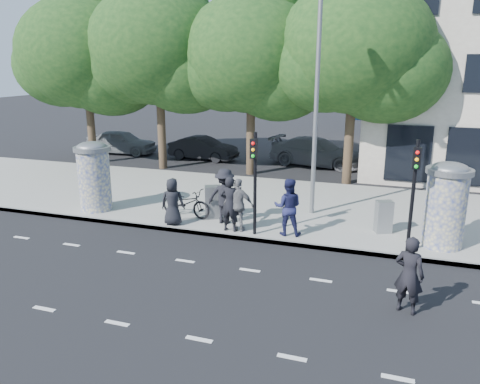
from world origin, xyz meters
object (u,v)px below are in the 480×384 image
(traffic_pole_near, at_px, (255,173))
(cabinet_left, at_px, (213,202))
(ped_a, at_px, (173,202))
(ped_d, at_px, (225,196))
(bicycle, at_px, (186,203))
(ped_b, at_px, (230,204))
(traffic_pole_far, at_px, (414,185))
(ad_column_left, at_px, (94,174))
(car_right, at_px, (317,152))
(ped_e, at_px, (239,205))
(cabinet_right, at_px, (384,217))
(ad_column_right, at_px, (446,203))
(car_left, at_px, (122,142))
(street_lamp, at_px, (317,88))
(man_road, at_px, (409,275))
(ped_c, at_px, (288,207))
(car_mid, at_px, (203,148))

(traffic_pole_near, relative_size, cabinet_left, 2.83)
(ped_a, bearing_deg, cabinet_left, -147.98)
(ped_d, bearing_deg, bicycle, -4.67)
(ped_b, bearing_deg, traffic_pole_far, 179.34)
(ped_a, xyz_separation_m, ped_d, (1.66, 0.75, 0.15))
(traffic_pole_near, distance_m, ped_d, 1.91)
(ad_column_left, bearing_deg, car_right, 59.89)
(ped_e, bearing_deg, ped_a, 5.71)
(cabinet_right, bearing_deg, ad_column_right, -43.19)
(ped_d, height_order, car_left, ped_d)
(traffic_pole_near, bearing_deg, ped_a, 178.91)
(ped_b, bearing_deg, ped_d, -57.68)
(traffic_pole_far, bearing_deg, street_lamp, 140.12)
(ped_e, distance_m, bicycle, 2.51)
(ad_column_left, relative_size, traffic_pole_far, 0.78)
(man_road, relative_size, bicycle, 0.92)
(ped_c, relative_size, car_mid, 0.46)
(car_mid, distance_m, car_right, 6.77)
(cabinet_right, bearing_deg, cabinet_left, 160.91)
(ped_e, relative_size, car_mid, 0.44)
(ped_c, relative_size, bicycle, 0.94)
(ped_d, distance_m, car_mid, 12.10)
(cabinet_right, bearing_deg, ped_c, 179.25)
(man_road, bearing_deg, car_mid, -33.99)
(ped_b, distance_m, car_right, 12.09)
(ad_column_left, xyz_separation_m, cabinet_left, (4.67, 0.48, -0.79))
(street_lamp, bearing_deg, ped_e, -126.78)
(ped_e, xyz_separation_m, man_road, (5.35, -3.55, -0.12))
(traffic_pole_near, height_order, car_left, traffic_pole_near)
(car_left, bearing_deg, street_lamp, -125.73)
(ad_column_right, distance_m, car_left, 21.20)
(ad_column_right, bearing_deg, ped_e, -173.40)
(ped_e, xyz_separation_m, cabinet_right, (4.63, 1.40, -0.37))
(traffic_pole_near, relative_size, ped_d, 1.74)
(ped_b, height_order, car_mid, ped_b)
(ped_a, xyz_separation_m, cabinet_right, (7.02, 1.51, -0.29))
(ped_b, relative_size, ped_c, 0.99)
(traffic_pole_near, distance_m, car_left, 17.14)
(street_lamp, xyz_separation_m, cabinet_right, (2.63, -1.28, -4.10))
(ad_column_left, distance_m, ad_column_right, 12.40)
(street_lamp, bearing_deg, ped_b, -129.71)
(ped_c, bearing_deg, man_road, 126.67)
(man_road, xyz_separation_m, car_right, (-4.71, 15.53, -0.16))
(car_mid, bearing_deg, ped_b, -147.68)
(man_road, bearing_deg, traffic_pole_near, -16.84)
(traffic_pole_far, height_order, ped_a, traffic_pole_far)
(car_left, distance_m, car_mid, 5.69)
(ad_column_right, bearing_deg, ped_a, -174.48)
(street_lamp, bearing_deg, ad_column_right, -23.73)
(street_lamp, bearing_deg, bicycle, -157.00)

